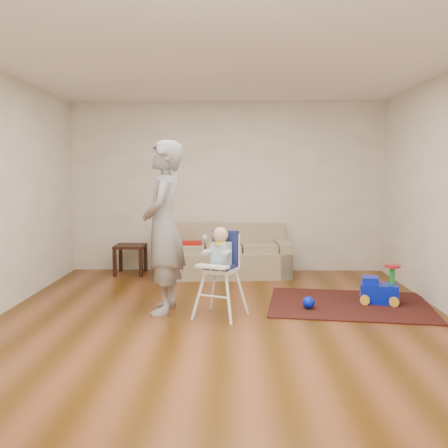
{
  "coord_description": "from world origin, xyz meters",
  "views": [
    {
      "loc": [
        0.11,
        -5.26,
        1.59
      ],
      "look_at": [
        0.0,
        0.4,
        1.0
      ],
      "focal_mm": 40.0,
      "sensor_mm": 36.0,
      "label": 1
    }
  ],
  "objects_px": {
    "side_table": "(130,259)",
    "adult": "(164,227)",
    "sofa": "(223,251)",
    "toy_ball": "(309,303)",
    "ride_on_toy": "(379,283)",
    "high_chair": "(220,273)"
  },
  "relations": [
    {
      "from": "toy_ball",
      "to": "adult",
      "type": "relative_size",
      "value": 0.07
    },
    {
      "from": "side_table",
      "to": "toy_ball",
      "type": "bearing_deg",
      "value": -38.83
    },
    {
      "from": "adult",
      "to": "side_table",
      "type": "bearing_deg",
      "value": -158.2
    },
    {
      "from": "ride_on_toy",
      "to": "toy_ball",
      "type": "relative_size",
      "value": 3.33
    },
    {
      "from": "side_table",
      "to": "ride_on_toy",
      "type": "height_order",
      "value": "ride_on_toy"
    },
    {
      "from": "toy_ball",
      "to": "sofa",
      "type": "bearing_deg",
      "value": 118.76
    },
    {
      "from": "sofa",
      "to": "side_table",
      "type": "xyz_separation_m",
      "value": [
        -1.45,
        0.11,
        -0.16
      ]
    },
    {
      "from": "toy_ball",
      "to": "high_chair",
      "type": "relative_size",
      "value": 0.14
    },
    {
      "from": "adult",
      "to": "toy_ball",
      "type": "bearing_deg",
      "value": 94.03
    },
    {
      "from": "toy_ball",
      "to": "side_table",
      "type": "bearing_deg",
      "value": 141.17
    },
    {
      "from": "sofa",
      "to": "side_table",
      "type": "relative_size",
      "value": 4.52
    },
    {
      "from": "sofa",
      "to": "adult",
      "type": "distance_m",
      "value": 2.17
    },
    {
      "from": "sofa",
      "to": "high_chair",
      "type": "xyz_separation_m",
      "value": [
        0.03,
        -2.18,
        0.09
      ]
    },
    {
      "from": "sofa",
      "to": "toy_ball",
      "type": "bearing_deg",
      "value": -66.15
    },
    {
      "from": "sofa",
      "to": "high_chair",
      "type": "relative_size",
      "value": 2.07
    },
    {
      "from": "ride_on_toy",
      "to": "adult",
      "type": "distance_m",
      "value": 2.68
    },
    {
      "from": "side_table",
      "to": "ride_on_toy",
      "type": "relative_size",
      "value": 0.97
    },
    {
      "from": "high_chair",
      "to": "toy_ball",
      "type": "bearing_deg",
      "value": 39.19
    },
    {
      "from": "sofa",
      "to": "adult",
      "type": "relative_size",
      "value": 1.07
    },
    {
      "from": "sofa",
      "to": "ride_on_toy",
      "type": "relative_size",
      "value": 4.37
    },
    {
      "from": "side_table",
      "to": "adult",
      "type": "bearing_deg",
      "value": -68.56
    },
    {
      "from": "sofa",
      "to": "ride_on_toy",
      "type": "bearing_deg",
      "value": -44.59
    }
  ]
}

